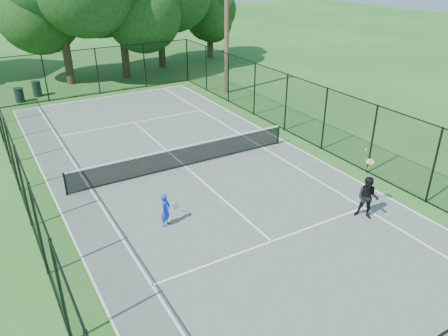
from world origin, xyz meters
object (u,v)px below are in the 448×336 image
trash_bin_right (37,89)px  utility_pole (227,35)px  player_black (368,198)px  player_blue (166,210)px  tennis_net (185,156)px  trash_bin_left (19,95)px

trash_bin_right → utility_pole: utility_pole is taller
player_black → utility_pole: bearing=76.7°
player_blue → tennis_net: bearing=56.4°
tennis_net → trash_bin_right: size_ratio=10.14×
trash_bin_right → player_black: size_ratio=0.44×
trash_bin_left → trash_bin_right: size_ratio=0.91×
tennis_net → player_black: (3.67, -6.87, 0.26)m
trash_bin_left → player_black: player_black is taller
player_blue → player_black: 6.91m
trash_bin_right → player_blue: player_blue is taller
trash_bin_right → player_black: bearing=-71.1°
trash_bin_right → player_black: (7.34, -21.38, 0.34)m
utility_pole → player_blue: utility_pole is taller
tennis_net → trash_bin_left: tennis_net is taller
tennis_net → trash_bin_right: 14.97m
tennis_net → trash_bin_left: (-4.84, 13.73, -0.12)m
player_black → trash_bin_left: bearing=112.4°
tennis_net → trash_bin_right: bearing=104.2°
trash_bin_right → trash_bin_left: bearing=-146.3°
trash_bin_right → utility_pole: 12.81m
trash_bin_left → utility_pole: 13.55m
utility_pole → player_blue: (-9.96, -12.81, -3.10)m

